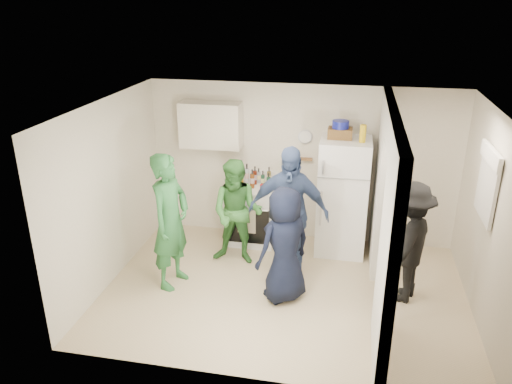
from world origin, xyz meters
TOP-DOWN VIEW (x-y plane):
  - floor at (0.00, 0.00)m, footprint 4.80×4.80m
  - wall_back at (0.00, 1.70)m, footprint 4.80×0.00m
  - wall_front at (0.00, -1.70)m, footprint 4.80×0.00m
  - wall_left at (-2.40, 0.00)m, footprint 0.00×3.40m
  - wall_right at (2.40, 0.00)m, footprint 0.00×3.40m
  - ceiling at (0.00, 0.00)m, footprint 4.80×4.80m
  - partition_pier_back at (1.20, 1.10)m, footprint 0.12×1.20m
  - partition_pier_front at (1.20, -1.10)m, footprint 0.12×1.20m
  - partition_header at (1.20, 0.00)m, footprint 0.12×1.00m
  - stove at (-0.73, 1.37)m, footprint 0.79×0.66m
  - upper_cabinet at (-1.40, 1.52)m, footprint 0.95×0.34m
  - fridge at (0.68, 1.34)m, footprint 0.74×0.71m
  - wicker_basket at (0.58, 1.39)m, footprint 0.35×0.25m
  - blue_bowl at (0.58, 1.39)m, footprint 0.24×0.24m
  - yellow_cup_stack_top at (0.90, 1.24)m, footprint 0.09×0.09m
  - wall_clock at (0.05, 1.68)m, footprint 0.22×0.02m
  - spice_shelf at (0.00, 1.65)m, footprint 0.35×0.08m
  - nook_window at (2.38, 0.20)m, footprint 0.03×0.70m
  - nook_window_frame at (2.36, 0.20)m, footprint 0.04×0.76m
  - nook_valance at (2.34, 0.20)m, footprint 0.04×0.82m
  - yellow_cup_stack_stove at (-0.85, 1.15)m, footprint 0.09×0.09m
  - red_cup at (-0.51, 1.17)m, footprint 0.09×0.09m
  - person_green_left at (-1.53, -0.08)m, footprint 0.59×0.77m
  - person_green_center at (-0.80, 0.68)m, footprint 0.79×0.62m
  - person_denim at (-0.03, 0.47)m, footprint 1.14×0.52m
  - person_navy at (0.01, -0.15)m, footprint 0.89×0.88m
  - person_nook at (1.55, 0.17)m, footprint 0.97×1.19m
  - bottle_a at (-1.00, 1.51)m, footprint 0.08×0.08m
  - bottle_b at (-0.90, 1.29)m, footprint 0.07×0.07m
  - bottle_c at (-0.83, 1.50)m, footprint 0.07×0.07m
  - bottle_d at (-0.71, 1.31)m, footprint 0.07×0.07m
  - bottle_e at (-0.65, 1.55)m, footprint 0.06×0.06m
  - bottle_f at (-0.56, 1.40)m, footprint 0.06×0.06m
  - bottle_g at (-0.48, 1.50)m, footprint 0.06×0.06m
  - bottle_h at (-1.05, 1.24)m, footprint 0.06×0.06m
  - bottle_i at (-0.70, 1.48)m, footprint 0.06×0.06m
  - bottle_j at (-0.45, 1.28)m, footprint 0.06×0.06m

SIDE VIEW (x-z plane):
  - floor at x=0.00m, z-range 0.00..0.00m
  - stove at x=-0.73m, z-range 0.00..0.94m
  - person_navy at x=0.01m, z-range 0.00..1.55m
  - person_green_center at x=-0.80m, z-range 0.00..1.58m
  - person_nook at x=1.55m, z-range 0.00..1.61m
  - fridge at x=0.68m, z-range 0.00..1.79m
  - person_green_left at x=-1.53m, z-range 0.00..1.87m
  - person_denim at x=-0.03m, z-range 0.00..1.90m
  - red_cup at x=-0.51m, z-range 0.94..1.06m
  - bottle_e at x=-0.65m, z-range 0.94..1.18m
  - yellow_cup_stack_stove at x=-0.85m, z-range 0.94..1.19m
  - bottle_f at x=-0.56m, z-range 0.94..1.20m
  - bottle_h at x=-1.05m, z-range 0.94..1.20m
  - bottle_j at x=-0.45m, z-range 0.94..1.22m
  - bottle_a at x=-1.00m, z-range 0.94..1.22m
  - bottle_g at x=-0.48m, z-range 0.94..1.24m
  - bottle_i at x=-0.70m, z-range 0.94..1.24m
  - bottle_d at x=-0.71m, z-range 0.94..1.25m
  - bottle_c at x=-0.83m, z-range 0.94..1.26m
  - bottle_b at x=-0.90m, z-range 0.94..1.26m
  - wall_back at x=0.00m, z-range -1.15..3.65m
  - wall_front at x=0.00m, z-range -1.15..3.65m
  - wall_left at x=-2.40m, z-range -0.45..2.95m
  - wall_right at x=2.40m, z-range -0.45..2.95m
  - partition_pier_back at x=1.20m, z-range 0.00..2.50m
  - partition_pier_front at x=1.20m, z-range 0.00..2.50m
  - spice_shelf at x=0.00m, z-range 1.34..1.36m
  - nook_window at x=2.38m, z-range 1.25..2.05m
  - nook_window_frame at x=2.36m, z-range 1.22..2.08m
  - wall_clock at x=0.05m, z-range 1.59..1.81m
  - upper_cabinet at x=-1.40m, z-range 1.50..2.20m
  - wicker_basket at x=0.58m, z-range 1.79..1.94m
  - yellow_cup_stack_top at x=0.90m, z-range 1.79..2.04m
  - blue_bowl at x=0.58m, z-range 1.94..2.05m
  - nook_valance at x=2.34m, z-range 1.91..2.09m
  - partition_header at x=1.20m, z-range 2.10..2.50m
  - ceiling at x=0.00m, z-range 2.50..2.50m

